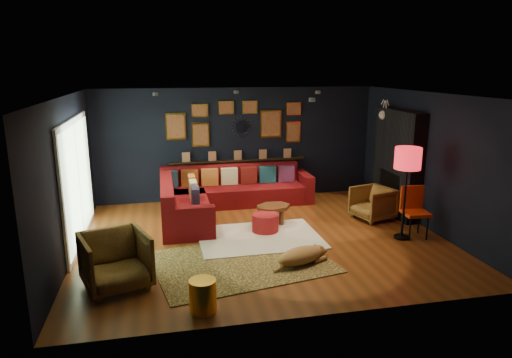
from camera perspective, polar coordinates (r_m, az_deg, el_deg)
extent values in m
plane|color=brown|center=(8.43, 0.84, -7.42)|extent=(6.50, 6.50, 0.00)
plane|color=black|center=(10.70, -2.37, 4.39)|extent=(6.50, 0.00, 6.50)
plane|color=black|center=(5.50, 7.21, -4.94)|extent=(6.50, 0.00, 6.50)
plane|color=black|center=(8.01, -22.45, 0.09)|extent=(0.00, 5.50, 5.50)
plane|color=black|center=(9.31, 20.80, 2.05)|extent=(0.00, 5.50, 5.50)
plane|color=silver|center=(7.87, 0.91, 10.50)|extent=(6.50, 6.50, 0.00)
cube|color=maroon|center=(10.43, -2.94, -2.01)|extent=(3.20, 0.95, 0.42)
cube|color=maroon|center=(10.66, -3.27, 0.67)|extent=(3.20, 0.24, 0.46)
cube|color=maroon|center=(10.78, 6.01, -0.93)|extent=(0.22, 0.95, 0.64)
cube|color=maroon|center=(9.27, -8.77, -4.21)|extent=(0.95, 2.20, 0.42)
cube|color=maroon|center=(9.14, -11.09, -1.82)|extent=(0.24, 2.20, 0.46)
cube|color=maroon|center=(8.29, -8.39, -5.60)|extent=(0.95, 0.22, 0.64)
cube|color=navy|center=(10.36, -10.77, -0.01)|extent=(0.38, 0.14, 0.38)
cube|color=brown|center=(10.37, -8.29, 0.11)|extent=(0.38, 0.14, 0.38)
cube|color=#CC7933|center=(10.41, -5.82, 0.23)|extent=(0.38, 0.14, 0.38)
cube|color=beige|center=(10.46, -3.37, 0.36)|extent=(0.38, 0.14, 0.38)
cube|color=maroon|center=(10.53, -0.95, 0.47)|extent=(0.38, 0.14, 0.38)
cube|color=navy|center=(10.63, 1.43, 0.59)|extent=(0.38, 0.14, 0.38)
cube|color=#602954|center=(10.74, 3.77, 0.70)|extent=(0.38, 0.14, 0.38)
cube|color=#BD6A28|center=(9.84, -8.05, -0.63)|extent=(0.14, 0.38, 0.38)
cube|color=tan|center=(9.36, -7.83, -1.39)|extent=(0.14, 0.38, 0.38)
cube|color=#2E2B48|center=(8.88, -7.59, -2.22)|extent=(0.14, 0.38, 0.38)
cube|color=black|center=(10.70, -2.29, 2.32)|extent=(3.20, 0.12, 0.04)
cube|color=gold|center=(10.47, -10.00, 6.47)|extent=(0.45, 0.03, 0.60)
cube|color=#985B30|center=(10.45, -9.99, 6.46)|extent=(0.38, 0.01, 0.51)
cube|color=gold|center=(10.53, -6.95, 5.52)|extent=(0.40, 0.03, 0.55)
cube|color=#985B30|center=(10.51, -6.94, 5.51)|extent=(0.34, 0.01, 0.47)
cube|color=gold|center=(10.47, -7.04, 8.50)|extent=(0.38, 0.03, 0.30)
cube|color=#985B30|center=(10.45, -7.03, 8.49)|extent=(0.32, 0.01, 0.25)
cube|color=gold|center=(10.77, 1.86, 6.87)|extent=(0.50, 0.03, 0.65)
cube|color=#985B30|center=(10.75, 1.88, 6.86)|extent=(0.42, 0.01, 0.55)
cube|color=gold|center=(10.94, 4.67, 5.89)|extent=(0.35, 0.03, 0.50)
cube|color=#985B30|center=(10.92, 4.70, 5.87)|extent=(0.30, 0.01, 0.42)
cube|color=gold|center=(10.87, 4.73, 8.76)|extent=(0.35, 0.03, 0.30)
cube|color=#985B30|center=(10.86, 4.75, 8.75)|extent=(0.30, 0.01, 0.25)
cube|color=gold|center=(10.53, -3.75, 8.88)|extent=(0.35, 0.03, 0.30)
cube|color=#985B30|center=(10.51, -3.74, 8.87)|extent=(0.30, 0.01, 0.25)
cube|color=gold|center=(10.62, -0.78, 8.95)|extent=(0.35, 0.03, 0.30)
cube|color=#985B30|center=(10.60, -0.76, 8.94)|extent=(0.30, 0.01, 0.25)
cylinder|color=silver|center=(10.63, -1.83, 6.51)|extent=(0.28, 0.03, 0.28)
cone|color=gold|center=(10.67, -0.66, 6.55)|extent=(0.03, 0.16, 0.03)
cone|color=gold|center=(10.66, -0.75, 6.99)|extent=(0.04, 0.16, 0.04)
cone|color=gold|center=(10.64, -1.01, 7.37)|extent=(0.04, 0.16, 0.04)
cone|color=gold|center=(10.62, -1.39, 7.61)|extent=(0.04, 0.16, 0.04)
cone|color=gold|center=(10.61, -1.84, 7.69)|extent=(0.03, 0.16, 0.03)
cone|color=gold|center=(10.59, -2.29, 7.59)|extent=(0.04, 0.16, 0.04)
cone|color=gold|center=(10.59, -2.68, 7.32)|extent=(0.04, 0.16, 0.04)
cone|color=gold|center=(10.59, -2.93, 6.93)|extent=(0.04, 0.16, 0.04)
cone|color=gold|center=(10.60, -3.01, 6.47)|extent=(0.03, 0.16, 0.03)
cone|color=gold|center=(10.61, -2.92, 6.03)|extent=(0.04, 0.16, 0.04)
cone|color=gold|center=(10.63, -2.66, 5.65)|extent=(0.04, 0.16, 0.04)
cone|color=gold|center=(10.65, -2.27, 5.41)|extent=(0.04, 0.16, 0.04)
cone|color=gold|center=(10.66, -1.82, 5.34)|extent=(0.03, 0.16, 0.03)
cone|color=gold|center=(10.67, -1.38, 5.44)|extent=(0.04, 0.16, 0.04)
cone|color=gold|center=(10.68, -1.00, 5.71)|extent=(0.04, 0.16, 0.04)
cone|color=gold|center=(10.68, -0.75, 6.10)|extent=(0.04, 0.16, 0.04)
cube|color=black|center=(10.03, 17.25, 1.96)|extent=(0.30, 1.60, 2.20)
cube|color=black|center=(10.15, 16.69, -1.64)|extent=(0.20, 0.80, 0.90)
cone|color=white|center=(10.36, 16.73, 7.69)|extent=(0.35, 0.28, 0.28)
sphere|color=white|center=(10.26, 15.64, 7.71)|extent=(0.20, 0.20, 0.20)
cylinder|color=white|center=(10.20, 15.96, 8.62)|extent=(0.02, 0.10, 0.28)
cylinder|color=white|center=(10.31, 15.65, 8.69)|extent=(0.02, 0.10, 0.28)
cube|color=white|center=(8.62, -21.44, -0.26)|extent=(0.04, 2.80, 2.20)
cube|color=#A9CE9E|center=(8.62, -21.28, -0.25)|extent=(0.01, 2.60, 2.00)
cube|color=white|center=(8.62, -21.24, -0.25)|extent=(0.02, 0.06, 2.00)
cylinder|color=black|center=(8.88, -12.47, 10.31)|extent=(0.10, 0.10, 0.06)
cylinder|color=black|center=(9.40, -2.49, 10.80)|extent=(0.10, 0.10, 0.06)
cylinder|color=black|center=(9.41, 7.74, 10.70)|extent=(0.10, 0.10, 0.06)
cylinder|color=black|center=(7.27, 7.01, 9.80)|extent=(0.10, 0.10, 0.06)
cube|color=white|center=(8.44, 0.41, -7.30)|extent=(2.22, 1.63, 0.03)
cube|color=tan|center=(7.45, -1.83, -10.33)|extent=(3.05, 2.43, 0.02)
cylinder|color=brown|center=(8.96, 1.51, -4.94)|extent=(0.09, 0.09, 0.29)
cylinder|color=brown|center=(9.02, 3.19, -4.82)|extent=(0.09, 0.09, 0.29)
cylinder|color=brown|center=(9.28, 1.87, -4.26)|extent=(0.09, 0.09, 0.29)
cylinder|color=maroon|center=(8.66, 1.18, -5.45)|extent=(0.50, 0.50, 0.33)
imported|color=gold|center=(6.79, -17.16, -9.44)|extent=(1.09, 1.06, 0.89)
imported|color=gold|center=(9.65, 14.41, -2.78)|extent=(0.85, 0.88, 0.74)
cylinder|color=gold|center=(6.04, -6.67, -14.31)|extent=(0.35, 0.35, 0.44)
cylinder|color=black|center=(8.70, 18.69, -5.88)|extent=(0.03, 0.03, 0.46)
cylinder|color=black|center=(8.85, 20.62, -5.71)|extent=(0.03, 0.03, 0.46)
cylinder|color=black|center=(8.98, 17.79, -5.19)|extent=(0.03, 0.03, 0.46)
cylinder|color=black|center=(9.12, 19.67, -5.05)|extent=(0.03, 0.03, 0.46)
cube|color=#CF3F12|center=(8.84, 19.31, -4.04)|extent=(0.47, 0.47, 0.06)
cube|color=#CF3F12|center=(8.94, 18.90, -2.15)|extent=(0.44, 0.08, 0.44)
cylinder|color=black|center=(8.85, 17.73, -6.93)|extent=(0.28, 0.28, 0.04)
cylinder|color=black|center=(8.63, 18.07, -2.56)|extent=(0.04, 0.04, 1.36)
cylinder|color=red|center=(8.45, 18.46, 2.48)|extent=(0.46, 0.46, 0.38)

